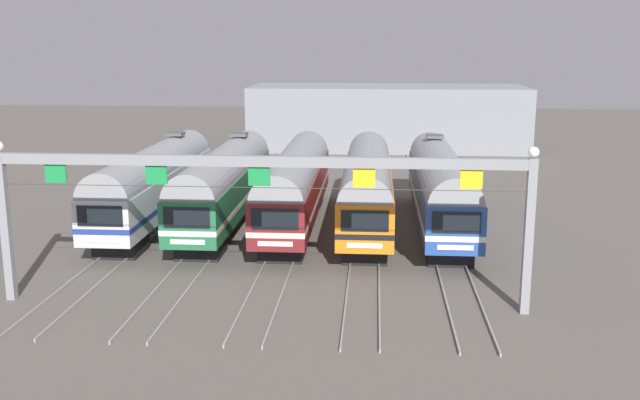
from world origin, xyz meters
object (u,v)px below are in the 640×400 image
at_px(commuter_train_orange, 367,184).
at_px(catenary_gantry, 259,185).
at_px(commuter_train_blue, 440,185).
at_px(commuter_train_maroon, 295,183).
at_px(commuter_train_silver, 154,181).
at_px(commuter_train_green, 224,182).

distance_m(commuter_train_orange, catenary_gantry, 14.40).
height_order(commuter_train_orange, commuter_train_blue, commuter_train_blue).
distance_m(commuter_train_maroon, commuter_train_orange, 4.31).
height_order(commuter_train_orange, catenary_gantry, catenary_gantry).
xyz_separation_m(commuter_train_blue, catenary_gantry, (-8.61, -13.50, 2.58)).
relative_size(commuter_train_maroon, catenary_gantry, 0.80).
relative_size(commuter_train_silver, commuter_train_orange, 1.00).
bearing_deg(commuter_train_green, commuter_train_orange, -0.03).
distance_m(commuter_train_green, catenary_gantry, 14.40).
distance_m(commuter_train_silver, commuter_train_green, 4.31).
distance_m(commuter_train_green, commuter_train_maroon, 4.31).
height_order(commuter_train_silver, catenary_gantry, catenary_gantry).
relative_size(commuter_train_silver, commuter_train_maroon, 1.00).
relative_size(commuter_train_silver, catenary_gantry, 0.80).
distance_m(commuter_train_blue, catenary_gantry, 16.22).
bearing_deg(catenary_gantry, commuter_train_silver, 122.54).
xyz_separation_m(commuter_train_green, catenary_gantry, (4.31, -13.50, 2.58)).
bearing_deg(commuter_train_green, commuter_train_blue, 0.00).
bearing_deg(commuter_train_silver, commuter_train_orange, -0.02).
bearing_deg(commuter_train_green, commuter_train_maroon, -0.06).
relative_size(commuter_train_maroon, commuter_train_orange, 1.00).
xyz_separation_m(commuter_train_maroon, commuter_train_blue, (8.61, 0.00, 0.00)).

